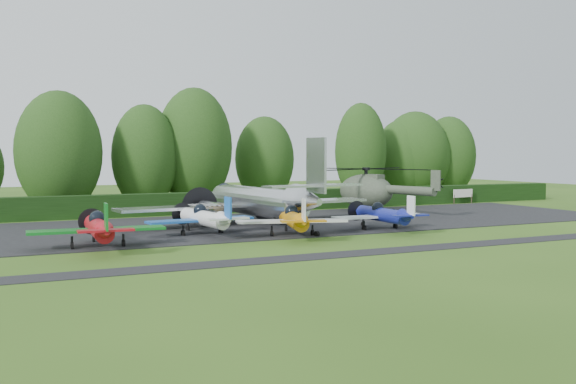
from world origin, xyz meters
name	(u,v)px	position (x,y,z in m)	size (l,w,h in m)	color
ground	(280,242)	(0.00, 0.00, 0.00)	(160.00, 160.00, 0.00)	#315518
apron	(226,226)	(0.00, 10.00, 0.00)	(70.00, 18.00, 0.01)	black
taxiway_verge	(325,256)	(0.00, -6.00, 0.00)	(70.00, 2.00, 0.00)	black
hedgerow	(186,214)	(0.00, 21.00, 0.00)	(90.00, 1.60, 2.00)	black
transport_plane	(258,201)	(2.42, 9.32, 1.95)	(21.80, 16.72, 6.99)	silver
light_plane_red	(98,228)	(-10.90, 2.04, 1.28)	(7.97, 8.38, 3.06)	#A40F18
light_plane_white	(204,218)	(-3.31, 5.36, 1.23)	(7.66, 8.05, 2.94)	silver
light_plane_orange	(293,219)	(1.91, 2.04, 1.22)	(7.61, 8.00, 2.92)	#C57A0B
light_plane_blue	(382,214)	(9.48, 2.61, 1.17)	(7.33, 7.70, 2.82)	navy
helicopter	(366,188)	(16.35, 15.64, 2.31)	(13.33, 15.61, 4.29)	#364031
sign_board	(463,194)	(31.64, 19.64, 1.10)	(2.89, 0.11, 1.63)	#3F3326
tree_0	(361,152)	(24.38, 29.70, 5.87)	(6.22, 6.22, 11.77)	black
tree_1	(265,159)	(12.57, 31.75, 4.96)	(6.89, 6.89, 9.95)	black
tree_2	(194,147)	(3.35, 29.22, 6.31)	(8.06, 8.06, 12.65)	black
tree_3	(448,156)	(39.28, 31.55, 5.28)	(7.19, 7.19, 10.59)	black
tree_4	(59,152)	(-10.55, 26.86, 5.77)	(7.97, 7.97, 11.57)	black
tree_7	(145,157)	(-2.17, 28.29, 5.31)	(6.65, 6.65, 10.65)	black
tree_9	(415,154)	(33.91, 31.75, 5.55)	(8.81, 8.81, 11.12)	black
tree_11	(402,158)	(32.09, 31.95, 5.02)	(7.43, 7.43, 10.06)	black
tree_12	(417,157)	(34.66, 32.31, 5.17)	(9.00, 9.00, 10.36)	black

